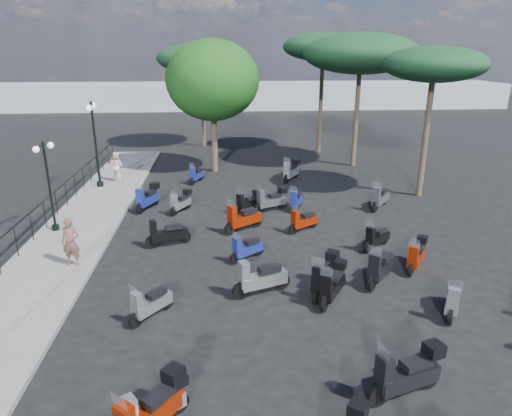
{
  "coord_description": "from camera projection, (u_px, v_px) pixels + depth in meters",
  "views": [
    {
      "loc": [
        -0.65,
        -14.27,
        6.93
      ],
      "look_at": [
        0.6,
        2.2,
        1.2
      ],
      "focal_mm": 32.0,
      "sensor_mm": 36.0,
      "label": 1
    }
  ],
  "objects": [
    {
      "name": "scooter_3",
      "position": [
        181.0,
        202.0,
        20.49
      ],
      "size": [
        0.91,
        1.37,
        1.21
      ],
      "rotation": [
        0.0,
        0.0,
        2.62
      ],
      "color": "black",
      "rests_on": "ground"
    },
    {
      "name": "scooter_12",
      "position": [
        407.0,
        374.0,
        9.47
      ],
      "size": [
        1.8,
        0.87,
        1.48
      ],
      "rotation": [
        0.0,
        0.0,
        1.9
      ],
      "color": "black",
      "rests_on": "ground"
    },
    {
      "name": "distant_hills",
      "position": [
        226.0,
        96.0,
        57.67
      ],
      "size": [
        70.0,
        8.0,
        3.0
      ],
      "primitive_type": "cube",
      "color": "gray",
      "rests_on": "ground"
    },
    {
      "name": "scooter_26",
      "position": [
        417.0,
        256.0,
        15.1
      ],
      "size": [
        1.11,
        1.38,
        1.29
      ],
      "rotation": [
        0.0,
        0.0,
        2.5
      ],
      "color": "black",
      "rests_on": "ground"
    },
    {
      "name": "scooter_8",
      "position": [
        247.0,
        249.0,
        15.8
      ],
      "size": [
        1.25,
        0.99,
        1.19
      ],
      "rotation": [
        0.0,
        0.0,
        2.22
      ],
      "color": "black",
      "rests_on": "ground"
    },
    {
      "name": "scooter_27",
      "position": [
        380.0,
        198.0,
        20.9
      ],
      "size": [
        1.22,
        1.52,
        1.46
      ],
      "rotation": [
        0.0,
        0.0,
        2.48
      ],
      "color": "black",
      "rests_on": "ground"
    },
    {
      "name": "scooter_6",
      "position": [
        260.0,
        279.0,
        13.51
      ],
      "size": [
        1.8,
        0.9,
        1.49
      ],
      "rotation": [
        0.0,
        0.0,
        1.93
      ],
      "color": "black",
      "rests_on": "ground"
    },
    {
      "name": "scooter_4",
      "position": [
        148.0,
        198.0,
        20.82
      ],
      "size": [
        0.96,
        1.69,
        1.43
      ],
      "rotation": [
        0.0,
        0.0,
        2.72
      ],
      "color": "black",
      "rests_on": "ground"
    },
    {
      "name": "scooter_19",
      "position": [
        380.0,
        268.0,
        14.19
      ],
      "size": [
        1.27,
        1.52,
        1.49
      ],
      "rotation": [
        0.0,
        0.0,
        2.46
      ],
      "color": "black",
      "rests_on": "ground"
    },
    {
      "name": "scooter_21",
      "position": [
        303.0,
        221.0,
        18.31
      ],
      "size": [
        1.34,
        0.95,
        1.23
      ],
      "rotation": [
        0.0,
        0.0,
        2.15
      ],
      "color": "black",
      "rests_on": "ground"
    },
    {
      "name": "scooter_25",
      "position": [
        452.0,
        299.0,
        12.51
      ],
      "size": [
        0.94,
        1.5,
        1.31
      ],
      "rotation": [
        0.0,
        0.0,
        2.64
      ],
      "color": "black",
      "rests_on": "ground"
    },
    {
      "name": "lamp_post_2",
      "position": [
        95.0,
        139.0,
        23.19
      ],
      "size": [
        0.35,
        1.29,
        4.39
      ],
      "rotation": [
        0.0,
        0.0,
        0.03
      ],
      "color": "black",
      "rests_on": "sidewalk"
    },
    {
      "name": "pedestrian_far",
      "position": [
        116.0,
        166.0,
        24.78
      ],
      "size": [
        0.94,
        0.85,
        1.6
      ],
      "primitive_type": "imported",
      "rotation": [
        0.0,
        0.0,
        2.77
      ],
      "color": "silver",
      "rests_on": "sidewalk"
    },
    {
      "name": "scooter_22",
      "position": [
        291.0,
        171.0,
        25.43
      ],
      "size": [
        1.13,
        1.63,
        1.46
      ],
      "rotation": [
        0.0,
        0.0,
        2.59
      ],
      "color": "black",
      "rests_on": "ground"
    },
    {
      "name": "pine_2",
      "position": [
        201.0,
        59.0,
        32.53
      ],
      "size": [
        6.36,
        6.36,
        7.49
      ],
      "color": "#38281E",
      "rests_on": "ground"
    },
    {
      "name": "railing",
      "position": [
        38.0,
        216.0,
        17.55
      ],
      "size": [
        0.04,
        26.04,
        1.1
      ],
      "color": "black",
      "rests_on": "sidewalk"
    },
    {
      "name": "scooter_18",
      "position": [
        325.0,
        277.0,
        13.55
      ],
      "size": [
        1.13,
        1.65,
        1.47
      ],
      "rotation": [
        0.0,
        0.0,
        2.59
      ],
      "color": "black",
      "rests_on": "ground"
    },
    {
      "name": "scooter_9",
      "position": [
        248.0,
        203.0,
        20.43
      ],
      "size": [
        1.27,
        1.14,
        1.24
      ],
      "rotation": [
        0.0,
        0.0,
        2.28
      ],
      "color": "black",
      "rests_on": "ground"
    },
    {
      "name": "scooter_20",
      "position": [
        377.0,
        238.0,
        16.68
      ],
      "size": [
        1.24,
        1.05,
        1.22
      ],
      "rotation": [
        0.0,
        0.0,
        2.26
      ],
      "color": "black",
      "rests_on": "ground"
    },
    {
      "name": "pine_1",
      "position": [
        361.0,
        54.0,
        26.71
      ],
      "size": [
        6.89,
        6.89,
        7.96
      ],
      "color": "#38281E",
      "rests_on": "ground"
    },
    {
      "name": "scooter_7",
      "position": [
        150.0,
        304.0,
        12.31
      ],
      "size": [
        1.07,
        1.27,
        1.25
      ],
      "rotation": [
        0.0,
        0.0,
        2.46
      ],
      "color": "black",
      "rests_on": "ground"
    },
    {
      "name": "ground",
      "position": [
        243.0,
        262.0,
        15.76
      ],
      "size": [
        120.0,
        120.0,
        0.0
      ],
      "primitive_type": "plane",
      "color": "black",
      "rests_on": "ground"
    },
    {
      "name": "scooter_15",
      "position": [
        296.0,
        200.0,
        20.85
      ],
      "size": [
        0.84,
        1.44,
        1.24
      ],
      "rotation": [
        0.0,
        0.0,
        2.69
      ],
      "color": "black",
      "rests_on": "ground"
    },
    {
      "name": "scooter_1",
      "position": [
        151.0,
        412.0,
        8.5
      ],
      "size": [
        1.26,
        1.54,
        1.45
      ],
      "rotation": [
        0.0,
        0.0,
        2.48
      ],
      "color": "black",
      "rests_on": "ground"
    },
    {
      "name": "broadleaf_tree",
      "position": [
        213.0,
        80.0,
        25.85
      ],
      "size": [
        5.36,
        5.36,
        7.6
      ],
      "color": "#38281E",
      "rests_on": "ground"
    },
    {
      "name": "scooter_10",
      "position": [
        196.0,
        175.0,
        25.07
      ],
      "size": [
        0.78,
        1.45,
        1.22
      ],
      "rotation": [
        0.0,
        0.0,
        2.73
      ],
      "color": "black",
      "rests_on": "ground"
    },
    {
      "name": "woman",
      "position": [
        71.0,
        242.0,
        14.94
      ],
      "size": [
        0.65,
        0.46,
        1.66
      ],
      "primitive_type": "imported",
      "rotation": [
        0.0,
        0.0,
        -0.11
      ],
      "color": "brown",
      "rests_on": "sidewalk"
    },
    {
      "name": "pine_3",
      "position": [
        434.0,
        65.0,
        20.88
      ],
      "size": [
        4.75,
        4.75,
        7.16
      ],
      "color": "#38281E",
      "rests_on": "ground"
    },
    {
      "name": "scooter_16",
      "position": [
        271.0,
        200.0,
        20.6
      ],
      "size": [
        1.6,
        0.97,
        1.38
      ],
      "rotation": [
        0.0,
        0.0,
        2.04
      ],
      "color": "black",
      "rests_on": "ground"
    },
    {
      "name": "sidewalk",
      "position": [
        76.0,
        233.0,
        18.1
      ],
      "size": [
        3.0,
        30.0,
        0.15
      ],
      "primitive_type": "cube",
      "color": "slate",
      "rests_on": "ground"
    },
    {
      "name": "scooter_2",
      "position": [
        167.0,
        234.0,
        16.9
      ],
      "size": [
        1.67,
        0.79,
        1.37
      ],
      "rotation": [
        0.0,
        0.0,
        1.9
      ],
      "color": "black",
      "rests_on": "ground"
    },
    {
      "name": "scooter_5",
      "position": [
        155.0,
        407.0,
        8.74
      ],
      "size": [
        1.3,
        1.04,
        1.21
      ],
      "rotation": [
        0.0,
        0.0,
        2.21
      ],
      "color": "black",
      "rests_on": "ground"
    },
    {
      "name": "scooter_13",
      "position": [
        333.0,
        285.0,
        13.16
      ],
      "size": [
        1.07,
        1.53,
        1.37
      ],
      "rotation": [
        0.0,
        0.0,
        2.58
      ],
      "color": "black",
      "rests_on": "ground"
    },
    {
      "name": "lamp_post_1",
      "position": [
        49.0,
        181.0,
        17.51
      ],
      "size": [
        0.51,
        1.01,
        3.56
      ],
      "rotation": [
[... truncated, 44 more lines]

